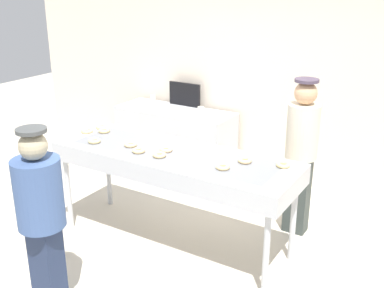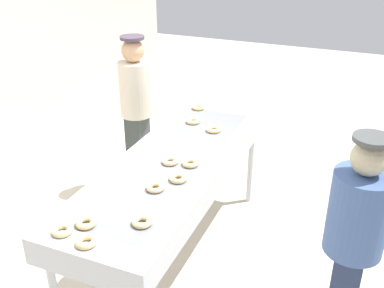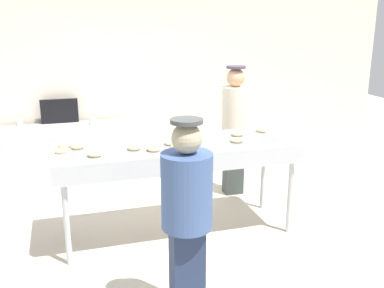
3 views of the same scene
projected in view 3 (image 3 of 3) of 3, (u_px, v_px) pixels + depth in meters
ground_plane at (178, 232)px, 4.80m from camera, size 16.00×16.00×0.00m
back_wall at (138, 63)px, 6.40m from camera, size 8.00×0.12×3.25m
fryer_conveyor at (178, 153)px, 4.55m from camera, size 2.51×0.81×1.01m
plain_donut_0 at (62, 151)px, 4.22m from camera, size 0.16×0.16×0.04m
plain_donut_1 at (77, 146)px, 4.36m from camera, size 0.17×0.17×0.04m
plain_donut_2 at (65, 145)px, 4.41m from camera, size 0.15×0.15×0.04m
plain_donut_3 at (134, 148)px, 4.32m from camera, size 0.15×0.15×0.04m
plain_donut_4 at (171, 143)px, 4.49m from camera, size 0.16×0.16×0.04m
plain_donut_5 at (237, 140)px, 4.59m from camera, size 0.18×0.18×0.04m
plain_donut_6 at (262, 130)px, 5.01m from camera, size 0.18×0.18×0.04m
plain_donut_7 at (153, 149)px, 4.28m from camera, size 0.15×0.15×0.04m
plain_donut_8 at (95, 154)px, 4.11m from camera, size 0.17×0.17×0.04m
plain_donut_9 at (177, 147)px, 4.35m from camera, size 0.14×0.14×0.04m
plain_donut_10 at (237, 134)px, 4.84m from camera, size 0.17×0.17×0.04m
worker_baker at (234, 123)px, 5.64m from camera, size 0.33×0.33×1.68m
customer_waiting at (187, 210)px, 3.17m from camera, size 0.37×0.37×1.59m
prep_counter at (63, 157)px, 6.00m from camera, size 1.71×0.63×0.85m
paper_cup_0 at (19, 123)px, 5.91m from camera, size 0.09×0.09×0.10m
paper_cup_1 at (92, 121)px, 5.99m from camera, size 0.09×0.09×0.10m
menu_display at (59, 111)px, 6.08m from camera, size 0.50×0.04×0.34m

